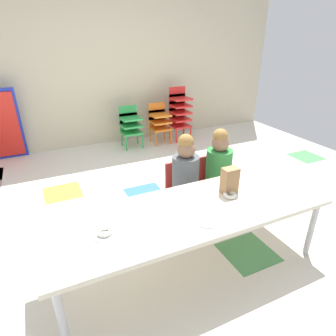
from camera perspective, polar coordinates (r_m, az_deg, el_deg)
The scene contains 13 objects.
ground_plane at distance 3.14m, azimuth -1.64°, elevation -8.95°, with size 6.67×4.96×0.02m.
back_wall at distance 4.99m, azimuth -14.08°, elevation 20.37°, with size 6.67×0.10×2.79m, color beige.
craft_table at distance 2.21m, azimuth 4.49°, elevation -9.04°, with size 2.17×0.73×0.55m.
seated_child_near_camera at distance 2.75m, azimuth 3.42°, elevation -0.62°, with size 0.32×0.31×0.92m.
seated_child_middle_seat at distance 2.94m, azimuth 9.96°, elevation 0.76°, with size 0.32×0.32×0.92m.
kid_chair_green_stack at distance 4.83m, azimuth -7.48°, elevation 8.67°, with size 0.32×0.30×0.68m.
kid_chair_orange_stack at distance 5.01m, azimuth -1.77°, elevation 9.45°, with size 0.32×0.30×0.68m.
kid_chair_red_stack at distance 5.14m, azimuth 2.29°, elevation 11.25°, with size 0.32×0.30×0.92m.
paper_bag_brown at distance 2.39m, azimuth 12.14°, elevation -2.45°, with size 0.13×0.09×0.22m, color #9E754C.
paper_plate_near_edge at distance 1.98m, azimuth -12.43°, elevation -12.64°, with size 0.18×0.18×0.01m, color white.
paper_plate_center_table at distance 2.07m, azimuth 7.72°, elevation -10.31°, with size 0.18×0.18×0.01m, color white.
donut_powdered_on_plate at distance 1.97m, azimuth -12.48°, elevation -12.21°, with size 0.11×0.11×0.03m, color white.
donut_powdered_loose at distance 2.38m, azimuth 12.22°, elevation -5.27°, with size 0.11×0.11×0.03m, color white.
Camera 1 is at (-1.02, -2.39, 1.75)m, focal length 30.67 mm.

